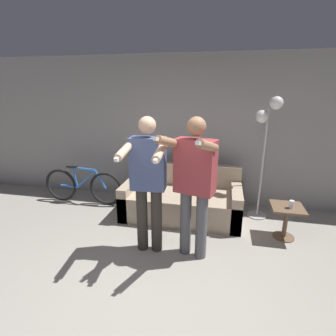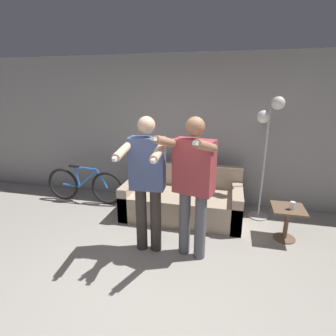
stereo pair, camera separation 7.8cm
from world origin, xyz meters
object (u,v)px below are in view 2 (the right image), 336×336
person_left (147,178)px  cat (196,160)px  side_table (287,217)px  bicycle (85,185)px  floor_lamp (269,128)px  person_right (193,179)px  couch (183,201)px  cup (292,206)px

person_left → cat: bearing=70.4°
side_table → bicycle: (-3.38, 0.49, -0.02)m
cat → person_left: bearing=-106.0°
person_left → cat: person_left is taller
floor_lamp → side_table: bearing=-64.5°
cat → floor_lamp: floor_lamp is taller
floor_lamp → side_table: size_ratio=4.01×
person_right → cat: size_ratio=3.39×
couch → cat: cat is taller
floor_lamp → bicycle: (-3.09, -0.12, -1.14)m
couch → person_left: 1.32m
couch → floor_lamp: (1.24, 0.23, 1.20)m
couch → floor_lamp: 1.74m
person_left → cat: size_ratio=3.37×
cat → floor_lamp: bearing=-6.3°
person_left → side_table: size_ratio=3.61×
couch → cat: (0.15, 0.35, 0.61)m
person_left → cup: person_left is taller
cup → bicycle: 3.46m
person_right → side_table: size_ratio=3.63×
person_left → floor_lamp: bearing=37.3°
person_left → cat: (0.41, 1.41, -0.13)m
floor_lamp → cup: (0.32, -0.65, -0.93)m
couch → floor_lamp: floor_lamp is taller
cup → couch: bearing=165.0°
bicycle → person_right: bearing=-28.5°
person_left → side_table: person_left is taller
cat → floor_lamp: (1.09, -0.12, 0.59)m
person_left → floor_lamp: (1.49, 1.29, 0.46)m
side_table → cup: bearing=-53.0°
person_left → floor_lamp: floor_lamp is taller
floor_lamp → bicycle: floor_lamp is taller
person_right → floor_lamp: floor_lamp is taller
person_left → bicycle: (-1.60, 1.17, -0.67)m
cat → bicycle: cat is taller
side_table → bicycle: 3.42m
cat → cup: cat is taller
cat → bicycle: bearing=-173.1°
couch → bicycle: bearing=176.5°
couch → side_table: (1.53, -0.38, 0.08)m
person_right → side_table: (1.23, 0.68, -0.68)m
person_right → couch: bearing=121.4°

